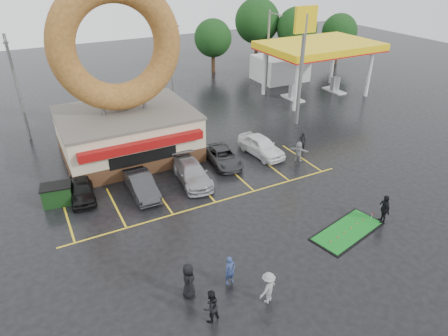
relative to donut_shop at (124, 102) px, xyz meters
name	(u,v)px	position (x,y,z in m)	size (l,w,h in m)	color
ground	(241,230)	(3.00, -12.97, -4.46)	(120.00, 120.00, 0.00)	black
donut_shop	(124,102)	(0.00, 0.00, 0.00)	(10.20, 8.70, 13.50)	#472B19
gas_station	(301,57)	(23.00, 7.97, -0.77)	(12.30, 13.65, 5.90)	silver
shell_sign	(303,45)	(16.00, -0.97, 2.91)	(2.20, 0.36, 10.60)	slate
streetlight_left	(17,87)	(-7.00, 6.95, 0.32)	(0.40, 2.21, 9.00)	slate
streetlight_mid	(172,64)	(7.00, 7.95, 0.32)	(0.40, 2.21, 9.00)	slate
streetlight_right	(268,50)	(19.00, 8.95, 0.32)	(0.40, 2.21, 9.00)	slate
tree_far_a	(297,28)	(29.00, 17.03, 0.72)	(5.60, 5.60, 8.00)	#332114
tree_far_b	(339,31)	(35.00, 15.03, 0.07)	(4.90, 4.90, 7.00)	#332114
tree_far_c	(257,21)	(25.00, 21.03, 1.37)	(6.30, 6.30, 9.00)	#332114
tree_far_d	(213,38)	(17.00, 19.03, 0.07)	(4.90, 4.90, 7.00)	#332114
car_black	(82,190)	(-4.68, -4.97, -3.80)	(1.57, 3.90, 1.33)	black
car_dgrey	(141,185)	(-0.98, -6.31, -3.75)	(1.51, 4.33, 1.43)	#28282A
car_silver	(192,173)	(2.73, -6.38, -3.76)	(1.97, 4.85, 1.41)	#9B9B9F
car_grey	(223,157)	(5.95, -4.97, -3.85)	(2.03, 4.40, 1.22)	#323235
car_white	(261,146)	(9.43, -4.97, -3.68)	(1.85, 4.61, 1.57)	white
person_blue	(230,270)	(0.40, -16.40, -3.66)	(0.59, 0.39, 1.61)	navy
person_blackjkt	(211,306)	(-1.47, -18.02, -3.62)	(0.83, 0.64, 1.70)	black
person_hoodie	(268,288)	(1.39, -18.28, -3.61)	(1.11, 0.64, 1.71)	gray
person_bystander	(188,281)	(-1.76, -16.23, -3.52)	(0.93, 0.60, 1.90)	black
person_cameraman	(384,209)	(11.09, -16.24, -3.52)	(1.11, 0.46, 1.90)	black
person_walker_near	(299,151)	(11.44, -7.31, -3.64)	(1.52, 0.49, 1.64)	gray
person_walker_far	(302,141)	(12.89, -5.88, -3.66)	(0.59, 0.39, 1.61)	black
dumpster	(57,195)	(-6.21, -4.88, -3.81)	(1.80, 1.20, 1.30)	#173A16
putting_green	(347,231)	(8.55, -16.01, -4.43)	(5.15, 3.09, 0.60)	black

